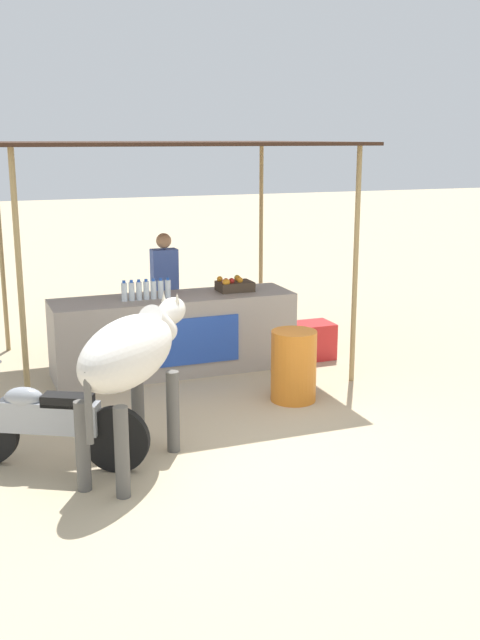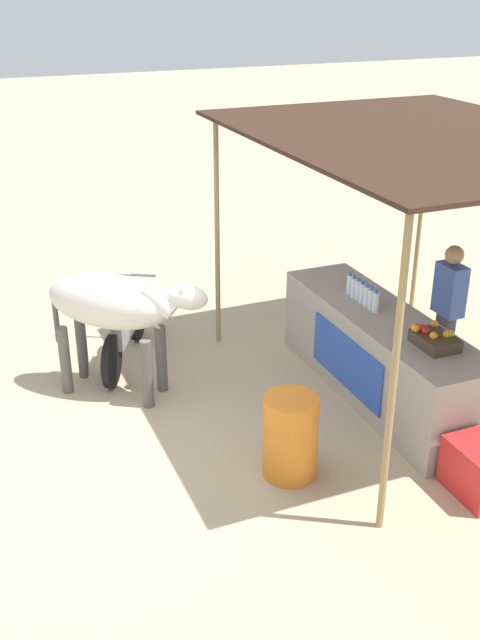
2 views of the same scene
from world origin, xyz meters
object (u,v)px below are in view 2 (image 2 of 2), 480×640
at_px(water_barrel, 290,436).
at_px(motorcycle_parked, 125,327).
at_px(cooler_box, 479,470).
at_px(vendor_behind_counter, 447,316).
at_px(stall_counter, 379,355).
at_px(fruit_crate, 434,339).
at_px(cow, 115,306).

distance_m(water_barrel, motorcycle_parked, 2.89).
bearing_deg(cooler_box, vendor_behind_counter, 153.93).
bearing_deg(cooler_box, stall_counter, 176.97).
distance_m(fruit_crate, vendor_behind_counter, 1.02).
bearing_deg(water_barrel, cow, -152.35).
distance_m(cooler_box, motorcycle_parked, 4.30).
height_order(stall_counter, cooler_box, stall_counter).
relative_size(vendor_behind_counter, cow, 1.02).
relative_size(water_barrel, motorcycle_parked, 0.49).
distance_m(stall_counter, cooler_box, 1.85).
relative_size(fruit_crate, water_barrel, 0.55).
xyz_separation_m(stall_counter, fruit_crate, (0.82, 0.05, 0.56)).
bearing_deg(fruit_crate, vendor_behind_counter, 135.52).
xyz_separation_m(fruit_crate, motorcycle_parked, (-2.65, -2.38, -0.61)).
bearing_deg(stall_counter, fruit_crate, 3.35).
relative_size(water_barrel, cow, 0.49).
relative_size(fruit_crate, motorcycle_parked, 0.27).
height_order(fruit_crate, cow, cow).
relative_size(fruit_crate, cow, 0.27).
xyz_separation_m(water_barrel, cow, (-2.05, -1.08, 0.63)).
distance_m(stall_counter, fruit_crate, 0.99).
distance_m(fruit_crate, cow, 3.27).
relative_size(stall_counter, cow, 1.86).
height_order(fruit_crate, motorcycle_parked, fruit_crate).
height_order(cooler_box, motorcycle_parked, motorcycle_parked).
height_order(cow, motorcycle_parked, cow).
bearing_deg(vendor_behind_counter, motorcycle_parked, -122.06).
relative_size(cooler_box, cow, 0.37).
distance_m(fruit_crate, motorcycle_parked, 3.61).
bearing_deg(cooler_box, motorcycle_parked, -148.65).
distance_m(cooler_box, water_barrel, 1.68).
bearing_deg(stall_counter, cooler_box, -3.03).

